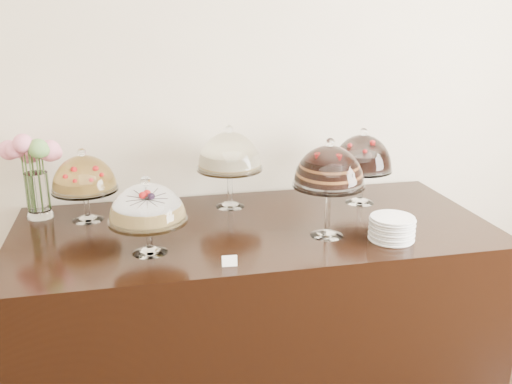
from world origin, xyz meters
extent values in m
cube|color=beige|center=(0.00, 3.00, 1.50)|extent=(5.00, 0.04, 3.00)
cube|color=black|center=(-0.01, 2.45, 0.45)|extent=(2.20, 1.00, 0.90)
cone|color=white|center=(-0.50, 2.24, 0.91)|extent=(0.15, 0.15, 0.02)
cylinder|color=white|center=(-0.50, 2.24, 0.98)|extent=(0.03, 0.03, 0.11)
cylinder|color=white|center=(-0.50, 2.24, 1.04)|extent=(0.32, 0.32, 0.01)
cylinder|color=tan|center=(-0.50, 2.24, 1.08)|extent=(0.26, 0.26, 0.06)
sphere|color=red|center=(-0.43, 2.27, 1.12)|extent=(0.02, 0.02, 0.02)
sphere|color=red|center=(-0.55, 2.29, 1.12)|extent=(0.02, 0.02, 0.02)
sphere|color=red|center=(-0.51, 2.17, 1.12)|extent=(0.02, 0.02, 0.02)
sphere|color=white|center=(-0.50, 2.24, 1.21)|extent=(0.04, 0.04, 0.04)
cone|color=white|center=(0.28, 2.26, 0.91)|extent=(0.15, 0.15, 0.02)
cylinder|color=white|center=(0.28, 2.26, 1.03)|extent=(0.03, 0.03, 0.21)
cylinder|color=white|center=(0.28, 2.26, 1.14)|extent=(0.32, 0.32, 0.01)
cylinder|color=black|center=(0.28, 2.26, 1.20)|extent=(0.22, 0.22, 0.11)
sphere|color=red|center=(0.34, 2.28, 1.26)|extent=(0.02, 0.02, 0.02)
sphere|color=red|center=(0.26, 2.32, 1.26)|extent=(0.02, 0.02, 0.02)
sphere|color=red|center=(0.22, 2.24, 1.26)|extent=(0.02, 0.02, 0.02)
sphere|color=red|center=(0.30, 2.20, 1.26)|extent=(0.02, 0.02, 0.02)
sphere|color=white|center=(0.28, 2.26, 1.32)|extent=(0.04, 0.04, 0.04)
cone|color=white|center=(-0.07, 2.74, 0.91)|extent=(0.15, 0.15, 0.02)
cylinder|color=white|center=(-0.07, 2.74, 1.01)|extent=(0.03, 0.03, 0.17)
cylinder|color=white|center=(-0.07, 2.74, 1.10)|extent=(0.33, 0.33, 0.01)
cylinder|color=beige|center=(-0.07, 2.74, 1.14)|extent=(0.26, 0.26, 0.07)
sphere|color=white|center=(-0.07, 2.74, 1.30)|extent=(0.04, 0.04, 0.04)
cone|color=white|center=(0.60, 2.66, 0.91)|extent=(0.15, 0.15, 0.02)
cylinder|color=white|center=(0.60, 2.66, 1.00)|extent=(0.03, 0.03, 0.15)
cylinder|color=white|center=(0.60, 2.66, 1.08)|extent=(0.31, 0.31, 0.01)
cylinder|color=black|center=(0.60, 2.66, 1.13)|extent=(0.26, 0.26, 0.08)
sphere|color=red|center=(0.67, 2.68, 1.18)|extent=(0.02, 0.02, 0.02)
sphere|color=red|center=(0.55, 2.71, 1.18)|extent=(0.02, 0.02, 0.02)
sphere|color=red|center=(0.59, 2.59, 1.18)|extent=(0.02, 0.02, 0.02)
sphere|color=white|center=(0.60, 2.66, 1.27)|extent=(0.04, 0.04, 0.04)
cone|color=white|center=(-0.77, 2.70, 0.91)|extent=(0.15, 0.15, 0.02)
cylinder|color=white|center=(-0.77, 2.70, 0.99)|extent=(0.03, 0.03, 0.12)
cylinder|color=white|center=(-0.77, 2.70, 1.05)|extent=(0.31, 0.31, 0.01)
cylinder|color=#AD8032|center=(-0.77, 2.70, 1.08)|extent=(0.24, 0.24, 0.04)
sphere|color=red|center=(-0.71, 2.72, 1.11)|extent=(0.02, 0.02, 0.02)
sphere|color=red|center=(-0.75, 2.76, 1.11)|extent=(0.02, 0.02, 0.02)
sphere|color=red|center=(-0.82, 2.74, 1.11)|extent=(0.02, 0.02, 0.02)
sphere|color=red|center=(-0.83, 2.68, 1.11)|extent=(0.02, 0.02, 0.02)
sphere|color=red|center=(-0.78, 2.63, 1.11)|extent=(0.02, 0.02, 0.02)
sphere|color=red|center=(-0.72, 2.65, 1.11)|extent=(0.02, 0.02, 0.02)
sphere|color=white|center=(-0.77, 2.70, 1.23)|extent=(0.04, 0.04, 0.04)
cylinder|color=white|center=(-1.00, 2.79, 1.01)|extent=(0.11, 0.11, 0.22)
cylinder|color=#476B2D|center=(-0.96, 2.79, 1.08)|extent=(0.01, 0.01, 0.29)
sphere|color=pink|center=(-0.92, 2.79, 1.23)|extent=(0.10, 0.10, 0.10)
cylinder|color=#476B2D|center=(-0.98, 2.83, 1.08)|extent=(0.01, 0.01, 0.27)
sphere|color=pink|center=(-0.96, 2.86, 1.21)|extent=(0.09, 0.09, 0.09)
cylinder|color=#476B2D|center=(-1.01, 2.84, 1.07)|extent=(0.01, 0.01, 0.26)
sphere|color=pink|center=(-1.03, 2.90, 1.20)|extent=(0.11, 0.11, 0.11)
cylinder|color=#476B2D|center=(-1.05, 2.81, 1.08)|extent=(0.01, 0.01, 0.29)
sphere|color=pink|center=(-1.11, 2.83, 1.23)|extent=(0.10, 0.10, 0.10)
cylinder|color=#476B2D|center=(-1.03, 2.78, 1.09)|extent=(0.01, 0.01, 0.31)
sphere|color=pink|center=(-1.07, 2.76, 1.25)|extent=(0.08, 0.08, 0.08)
cylinder|color=#476B2D|center=(-1.01, 2.76, 1.11)|extent=(0.01, 0.01, 0.34)
sphere|color=pink|center=(-1.02, 2.73, 1.28)|extent=(0.09, 0.09, 0.09)
cylinder|color=#476B2D|center=(-0.98, 2.76, 1.10)|extent=(0.01, 0.01, 0.31)
sphere|color=#5E8E44|center=(-0.96, 2.72, 1.25)|extent=(0.09, 0.09, 0.09)
cylinder|color=white|center=(0.54, 2.15, 0.90)|extent=(0.19, 0.19, 0.01)
cylinder|color=white|center=(0.54, 2.15, 0.92)|extent=(0.18, 0.18, 0.01)
cylinder|color=white|center=(0.54, 2.15, 0.93)|extent=(0.19, 0.19, 0.01)
cylinder|color=white|center=(0.54, 2.15, 0.94)|extent=(0.18, 0.18, 0.01)
cylinder|color=white|center=(0.54, 2.15, 0.95)|extent=(0.19, 0.19, 0.01)
cylinder|color=white|center=(0.54, 2.15, 0.96)|extent=(0.18, 0.18, 0.01)
cylinder|color=white|center=(0.54, 2.15, 0.97)|extent=(0.19, 0.19, 0.01)
cylinder|color=white|center=(0.54, 2.15, 0.98)|extent=(0.18, 0.18, 0.01)
cylinder|color=white|center=(0.54, 2.15, 0.99)|extent=(0.19, 0.19, 0.01)
cylinder|color=white|center=(0.54, 2.15, 1.00)|extent=(0.18, 0.18, 0.01)
cube|color=white|center=(-0.20, 2.04, 0.92)|extent=(0.06, 0.02, 0.04)
camera|label=1|loc=(-0.54, 0.02, 1.86)|focal=40.00mm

